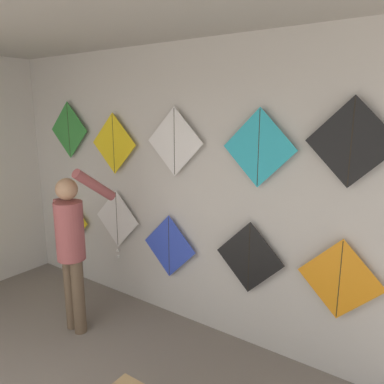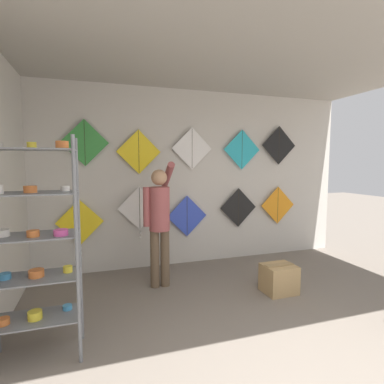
% 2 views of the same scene
% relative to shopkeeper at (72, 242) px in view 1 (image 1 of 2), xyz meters
% --- Properties ---
extents(back_panel, '(5.55, 0.06, 2.80)m').
position_rel_shopkeeper_xyz_m(back_panel, '(0.68, 0.83, 0.46)').
color(back_panel, beige).
rests_on(back_panel, ground).
extents(shopkeeper, '(0.42, 0.57, 1.66)m').
position_rel_shopkeeper_xyz_m(shopkeeper, '(0.00, 0.00, 0.00)').
color(shopkeeper, brown).
rests_on(shopkeeper, ground).
extents(kite_0, '(0.67, 0.04, 0.88)m').
position_rel_shopkeeper_xyz_m(kite_0, '(-1.02, 0.74, -0.18)').
color(kite_0, yellow).
extents(kite_1, '(0.67, 0.04, 0.81)m').
position_rel_shopkeeper_xyz_m(kite_1, '(-0.15, 0.74, -0.00)').
color(kite_1, white).
extents(kite_2, '(0.67, 0.01, 0.67)m').
position_rel_shopkeeper_xyz_m(kite_2, '(0.61, 0.74, -0.15)').
color(kite_2, blue).
extents(kite_3, '(0.67, 0.01, 0.67)m').
position_rel_shopkeeper_xyz_m(kite_3, '(1.53, 0.74, -0.05)').
color(kite_3, black).
extents(kite_4, '(0.67, 0.01, 0.67)m').
position_rel_shopkeeper_xyz_m(kite_4, '(2.31, 0.74, -0.04)').
color(kite_4, orange).
extents(kite_5, '(0.67, 0.01, 0.67)m').
position_rel_shopkeeper_xyz_m(kite_5, '(-0.92, 0.74, 1.00)').
color(kite_5, '#338C38').
extents(kite_6, '(0.67, 0.01, 0.67)m').
position_rel_shopkeeper_xyz_m(kite_6, '(-0.15, 0.74, 0.88)').
color(kite_6, yellow).
extents(kite_7, '(0.67, 0.01, 0.67)m').
position_rel_shopkeeper_xyz_m(kite_7, '(0.69, 0.74, 0.94)').
color(kite_7, white).
extents(kite_8, '(0.67, 0.01, 0.67)m').
position_rel_shopkeeper_xyz_m(kite_8, '(1.58, 0.74, 0.93)').
color(kite_8, '#28B2C6').
extents(kite_9, '(0.67, 0.01, 0.67)m').
position_rel_shopkeeper_xyz_m(kite_9, '(2.30, 0.74, 1.02)').
color(kite_9, black).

